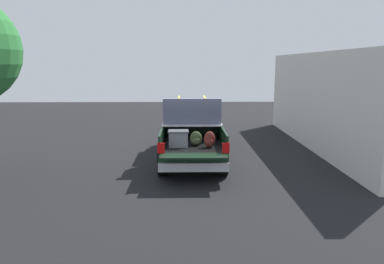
{
  "coord_description": "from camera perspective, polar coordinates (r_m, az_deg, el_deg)",
  "views": [
    {
      "loc": [
        -12.34,
        0.23,
        3.27
      ],
      "look_at": [
        -0.6,
        0.0,
        1.1
      ],
      "focal_mm": 34.4,
      "sensor_mm": 36.0,
      "label": 1
    }
  ],
  "objects": [
    {
      "name": "ground_plane",
      "position": [
        12.77,
        -0.05,
        -4.37
      ],
      "size": [
        40.0,
        40.0,
        0.0
      ],
      "primitive_type": "plane",
      "color": "black"
    },
    {
      "name": "pickup_truck",
      "position": [
        12.92,
        -0.09,
        0.21
      ],
      "size": [
        6.05,
        2.06,
        2.23
      ],
      "color": "black",
      "rests_on": "ground_plane"
    },
    {
      "name": "building_facade",
      "position": [
        15.19,
        18.29,
        4.6
      ],
      "size": [
        11.25,
        0.36,
        3.71
      ],
      "primitive_type": "cube",
      "color": "silver",
      "rests_on": "ground_plane"
    }
  ]
}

